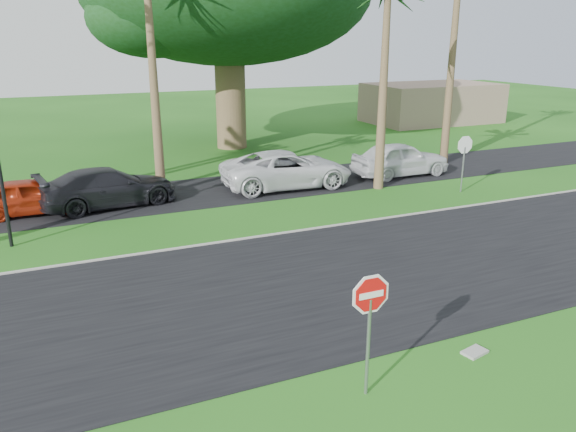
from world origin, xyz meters
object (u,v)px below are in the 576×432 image
at_px(stop_sign_near, 370,310).
at_px(car_dark, 108,188).
at_px(car_red, 32,196).
at_px(car_pickup, 400,159).
at_px(stop_sign_far, 464,152).
at_px(car_minivan, 287,170).

bearing_deg(stop_sign_near, car_dark, 101.33).
bearing_deg(car_red, car_dark, -90.26).
bearing_deg(car_dark, car_pickup, -100.73).
bearing_deg(stop_sign_near, stop_sign_far, 43.73).
distance_m(stop_sign_far, car_red, 17.81).
xyz_separation_m(stop_sign_far, car_dark, (-14.49, 3.91, -1.00)).
distance_m(car_dark, car_pickup, 13.73).
bearing_deg(car_pickup, stop_sign_far, -168.24).
relative_size(car_dark, car_minivan, 0.91).
relative_size(car_red, car_pickup, 0.85).
bearing_deg(car_pickup, car_minivan, 88.30).
height_order(stop_sign_far, car_dark, stop_sign_far).
relative_size(stop_sign_far, car_dark, 0.49).
bearing_deg(car_dark, car_minivan, -100.36).
height_order(stop_sign_far, car_red, stop_sign_far).
distance_m(stop_sign_near, car_red, 16.15).
distance_m(car_red, car_minivan, 10.59).
relative_size(stop_sign_far, car_red, 0.64).
bearing_deg(stop_sign_far, car_pickup, -78.22).
relative_size(stop_sign_near, car_red, 0.64).
xyz_separation_m(stop_sign_far, car_minivan, (-6.73, 3.79, -0.95)).
bearing_deg(car_red, stop_sign_far, -100.86).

